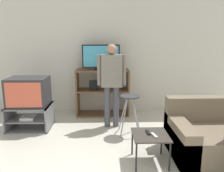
# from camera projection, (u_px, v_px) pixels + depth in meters

# --- Properties ---
(wall_back) EXTENTS (6.40, 0.06, 2.60)m
(wall_back) POSITION_uv_depth(u_px,v_px,m) (105.00, 55.00, 4.88)
(wall_back) COLOR silver
(wall_back) RESTS_ON ground_plane
(tv_stand) EXTENTS (0.76, 0.59, 0.44)m
(tv_stand) POSITION_uv_depth(u_px,v_px,m) (30.00, 117.00, 4.09)
(tv_stand) COLOR slate
(tv_stand) RESTS_ON ground_plane
(television_main) EXTENTS (0.70, 0.53, 0.52)m
(television_main) POSITION_uv_depth(u_px,v_px,m) (28.00, 92.00, 4.00)
(television_main) COLOR #2D2D33
(television_main) RESTS_ON tv_stand
(media_shelf) EXTENTS (1.13, 0.43, 1.01)m
(media_shelf) POSITION_uv_depth(u_px,v_px,m) (103.00, 92.00, 4.77)
(media_shelf) COLOR brown
(media_shelf) RESTS_ON ground_plane
(television_flat) EXTENTS (0.79, 0.20, 0.53)m
(television_flat) POSITION_uv_depth(u_px,v_px,m) (101.00, 58.00, 4.59)
(television_flat) COLOR black
(television_flat) RESTS_ON media_shelf
(folding_stool) EXTENTS (0.37, 0.41, 0.70)m
(folding_stool) POSITION_uv_depth(u_px,v_px,m) (130.00, 104.00, 3.75)
(folding_stool) COLOR #99999E
(folding_stool) RESTS_ON ground_plane
(snack_table) EXTENTS (0.47, 0.47, 0.41)m
(snack_table) POSITION_uv_depth(u_px,v_px,m) (150.00, 138.00, 2.90)
(snack_table) COLOR #38332D
(snack_table) RESTS_ON ground_plane
(remote_control_black) EXTENTS (0.04, 0.15, 0.02)m
(remote_control_black) POSITION_uv_depth(u_px,v_px,m) (148.00, 132.00, 2.93)
(remote_control_black) COLOR black
(remote_control_black) RESTS_ON snack_table
(remote_control_white) EXTENTS (0.07, 0.15, 0.02)m
(remote_control_white) POSITION_uv_depth(u_px,v_px,m) (154.00, 135.00, 2.84)
(remote_control_white) COLOR silver
(remote_control_white) RESTS_ON snack_table
(person_standing_adult) EXTENTS (0.53, 0.20, 1.56)m
(person_standing_adult) POSITION_uv_depth(u_px,v_px,m) (112.00, 78.00, 4.01)
(person_standing_adult) COLOR #4C4C56
(person_standing_adult) RESTS_ON ground_plane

